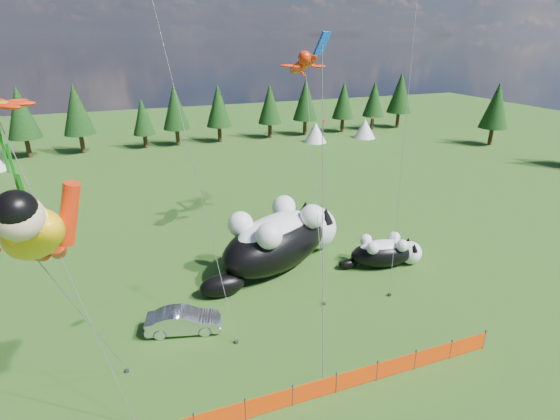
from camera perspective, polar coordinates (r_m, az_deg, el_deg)
ground at (r=21.54m, az=-4.21°, el=-19.41°), size 160.00×160.00×0.00m
safety_fence at (r=19.11m, az=-1.43°, el=-23.89°), size 22.06×0.06×1.10m
tree_line at (r=61.62m, az=-16.68°, el=11.47°), size 90.00×4.00×8.00m
festival_tents at (r=59.09m, az=-5.19°, el=9.29°), size 50.00×3.20×2.80m
cat_large at (r=28.38m, az=0.17°, el=-3.65°), size 10.67×7.40×4.13m
cat_small at (r=29.58m, az=13.64°, el=-5.33°), size 5.66×2.73×2.06m
car at (r=23.52m, az=-12.50°, el=-13.95°), size 3.99×2.16×1.25m
superhero_kite at (r=15.53m, az=-29.71°, el=-2.86°), size 6.40×6.62×11.10m
gecko_kite at (r=31.52m, az=2.99°, el=18.42°), size 4.39×13.08×16.09m
diamond_kite_c at (r=16.27m, az=5.55°, el=19.16°), size 1.05×1.99×14.75m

